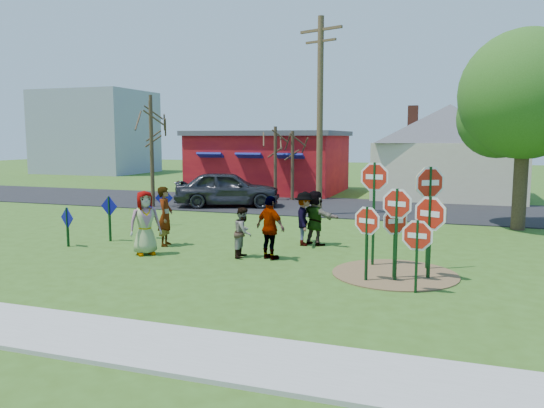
{
  "coord_description": "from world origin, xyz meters",
  "views": [
    {
      "loc": [
        5.82,
        -14.58,
        3.49
      ],
      "look_at": [
        0.58,
        0.71,
        1.46
      ],
      "focal_mm": 35.0,
      "sensor_mm": 36.0,
      "label": 1
    }
  ],
  "objects_px": {
    "stop_sign_a": "(367,227)",
    "stop_sign_d": "(430,192)",
    "person_b": "(165,216)",
    "utility_pole": "(320,112)",
    "person_a": "(145,223)",
    "stop_sign_b": "(374,187)",
    "leafy_tree": "(529,101)",
    "stop_sign_c": "(397,213)",
    "suv": "(228,189)"
  },
  "relations": [
    {
      "from": "person_a",
      "to": "utility_pole",
      "type": "height_order",
      "value": "utility_pole"
    },
    {
      "from": "stop_sign_b",
      "to": "stop_sign_a",
      "type": "bearing_deg",
      "value": -78.76
    },
    {
      "from": "stop_sign_a",
      "to": "stop_sign_d",
      "type": "bearing_deg",
      "value": 73.23
    },
    {
      "from": "stop_sign_a",
      "to": "person_b",
      "type": "xyz_separation_m",
      "value": [
        -6.84,
        2.21,
        -0.38
      ]
    },
    {
      "from": "stop_sign_b",
      "to": "person_b",
      "type": "bearing_deg",
      "value": -176.28
    },
    {
      "from": "stop_sign_b",
      "to": "stop_sign_d",
      "type": "distance_m",
      "value": 1.44
    },
    {
      "from": "stop_sign_a",
      "to": "person_b",
      "type": "height_order",
      "value": "stop_sign_a"
    },
    {
      "from": "stop_sign_d",
      "to": "person_b",
      "type": "distance_m",
      "value": 8.28
    },
    {
      "from": "stop_sign_d",
      "to": "utility_pole",
      "type": "relative_size",
      "value": 0.33
    },
    {
      "from": "leafy_tree",
      "to": "stop_sign_c",
      "type": "bearing_deg",
      "value": -112.77
    },
    {
      "from": "stop_sign_b",
      "to": "utility_pole",
      "type": "xyz_separation_m",
      "value": [
        -3.7,
        8.82,
        2.42
      ]
    },
    {
      "from": "stop_sign_a",
      "to": "leafy_tree",
      "type": "distance_m",
      "value": 10.82
    },
    {
      "from": "stop_sign_a",
      "to": "person_b",
      "type": "distance_m",
      "value": 7.2
    },
    {
      "from": "stop_sign_c",
      "to": "stop_sign_a",
      "type": "bearing_deg",
      "value": -145.86
    },
    {
      "from": "stop_sign_b",
      "to": "utility_pole",
      "type": "relative_size",
      "value": 0.34
    },
    {
      "from": "suv",
      "to": "leafy_tree",
      "type": "relative_size",
      "value": 0.7
    },
    {
      "from": "stop_sign_b",
      "to": "leafy_tree",
      "type": "bearing_deg",
      "value": 67.61
    },
    {
      "from": "person_b",
      "to": "leafy_tree",
      "type": "height_order",
      "value": "leafy_tree"
    },
    {
      "from": "person_a",
      "to": "stop_sign_c",
      "type": "bearing_deg",
      "value": -50.24
    },
    {
      "from": "person_a",
      "to": "leafy_tree",
      "type": "height_order",
      "value": "leafy_tree"
    },
    {
      "from": "utility_pole",
      "to": "stop_sign_c",
      "type": "bearing_deg",
      "value": -66.5
    },
    {
      "from": "stop_sign_a",
      "to": "stop_sign_c",
      "type": "relative_size",
      "value": 0.81
    },
    {
      "from": "stop_sign_a",
      "to": "stop_sign_b",
      "type": "xyz_separation_m",
      "value": [
        -0.08,
        1.65,
        0.83
      ]
    },
    {
      "from": "stop_sign_c",
      "to": "suv",
      "type": "height_order",
      "value": "stop_sign_c"
    },
    {
      "from": "stop_sign_b",
      "to": "person_a",
      "type": "height_order",
      "value": "stop_sign_b"
    },
    {
      "from": "stop_sign_c",
      "to": "stop_sign_b",
      "type": "bearing_deg",
      "value": 132.93
    },
    {
      "from": "stop_sign_b",
      "to": "stop_sign_c",
      "type": "bearing_deg",
      "value": -53.61
    },
    {
      "from": "person_a",
      "to": "utility_pole",
      "type": "bearing_deg",
      "value": 27.44
    },
    {
      "from": "person_b",
      "to": "leafy_tree",
      "type": "xyz_separation_m",
      "value": [
        11.29,
        7.02,
        3.86
      ]
    },
    {
      "from": "stop_sign_c",
      "to": "suv",
      "type": "bearing_deg",
      "value": 144.61
    },
    {
      "from": "stop_sign_d",
      "to": "person_a",
      "type": "xyz_separation_m",
      "value": [
        -8.08,
        -0.86,
        -1.12
      ]
    },
    {
      "from": "stop_sign_b",
      "to": "person_a",
      "type": "relative_size",
      "value": 1.54
    },
    {
      "from": "utility_pole",
      "to": "leafy_tree",
      "type": "xyz_separation_m",
      "value": [
        8.23,
        -1.24,
        0.23
      ]
    },
    {
      "from": "stop_sign_a",
      "to": "stop_sign_b",
      "type": "distance_m",
      "value": 1.85
    },
    {
      "from": "stop_sign_c",
      "to": "stop_sign_d",
      "type": "distance_m",
      "value": 1.67
    },
    {
      "from": "stop_sign_d",
      "to": "person_a",
      "type": "height_order",
      "value": "stop_sign_d"
    },
    {
      "from": "leafy_tree",
      "to": "stop_sign_a",
      "type": "bearing_deg",
      "value": -115.72
    },
    {
      "from": "stop_sign_d",
      "to": "utility_pole",
      "type": "distance_m",
      "value": 10.47
    },
    {
      "from": "person_b",
      "to": "leafy_tree",
      "type": "distance_m",
      "value": 13.84
    },
    {
      "from": "person_a",
      "to": "leafy_tree",
      "type": "distance_m",
      "value": 14.49
    },
    {
      "from": "stop_sign_a",
      "to": "person_a",
      "type": "bearing_deg",
      "value": -165.42
    },
    {
      "from": "stop_sign_a",
      "to": "stop_sign_c",
      "type": "xyz_separation_m",
      "value": [
        0.67,
        0.23,
        0.34
      ]
    },
    {
      "from": "stop_sign_d",
      "to": "suv",
      "type": "distance_m",
      "value": 14.3
    },
    {
      "from": "stop_sign_c",
      "to": "person_a",
      "type": "relative_size",
      "value": 1.25
    },
    {
      "from": "stop_sign_b",
      "to": "leafy_tree",
      "type": "relative_size",
      "value": 0.4
    },
    {
      "from": "stop_sign_b",
      "to": "stop_sign_d",
      "type": "relative_size",
      "value": 1.03
    },
    {
      "from": "stop_sign_c",
      "to": "utility_pole",
      "type": "height_order",
      "value": "utility_pole"
    },
    {
      "from": "person_a",
      "to": "leafy_tree",
      "type": "relative_size",
      "value": 0.26
    },
    {
      "from": "person_a",
      "to": "stop_sign_d",
      "type": "bearing_deg",
      "value": -39.45
    },
    {
      "from": "stop_sign_b",
      "to": "person_b",
      "type": "distance_m",
      "value": 6.89
    }
  ]
}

